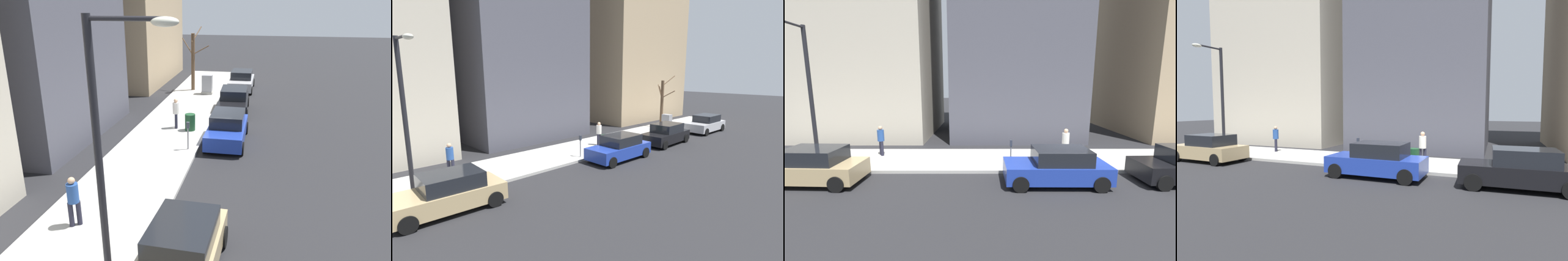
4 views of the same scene
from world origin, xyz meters
The scene contains 9 objects.
ground_plane centered at (0.00, 0.00, 0.00)m, with size 120.00×120.00×0.00m, color #232326.
sidewalk centered at (2.00, 0.00, 0.07)m, with size 4.00×36.00×0.15m, color #B2AFA8.
parked_car_blue centered at (-1.23, 0.93, 0.74)m, with size 1.95×4.21×1.52m.
parked_car_tan centered at (-1.13, 11.09, 0.74)m, with size 2.07×4.27×1.52m.
parking_meter centered at (0.45, 2.64, 0.98)m, with size 0.14×0.10×1.35m.
streetlamp centered at (0.28, 11.88, 4.02)m, with size 1.97×0.32×6.50m.
trash_bin centered at (0.90, -0.11, 0.60)m, with size 0.56×0.56×0.90m, color #14381E.
pedestrian_near_meter centered at (1.74, -0.36, 1.09)m, with size 0.36×0.39×1.66m.
pedestrian_midblock centered at (2.62, 9.60, 1.09)m, with size 0.36×0.36×1.66m.
Camera 3 is at (-11.54, 4.11, 4.17)m, focal length 24.00 mm.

